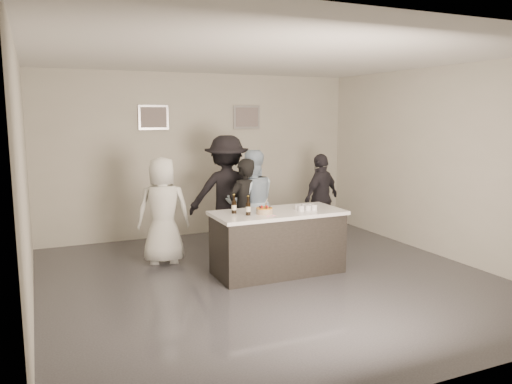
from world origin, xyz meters
TOP-DOWN VIEW (x-y plane):
  - floor at (0.00, 0.00)m, footprint 6.00×6.00m
  - ceiling at (0.00, 0.00)m, footprint 6.00×6.00m
  - wall_back at (0.00, 3.00)m, footprint 6.00×0.04m
  - wall_front at (0.00, -3.00)m, footprint 6.00×0.04m
  - wall_left at (-3.00, 0.00)m, footprint 0.04×6.00m
  - wall_right at (3.00, 0.00)m, footprint 0.04×6.00m
  - picture_left at (-0.90, 2.97)m, footprint 0.54×0.04m
  - picture_right at (0.90, 2.97)m, footprint 0.54×0.04m
  - bar_counter at (0.22, 0.23)m, footprint 1.86×0.86m
  - cake at (-0.03, 0.14)m, footprint 0.23×0.23m
  - beer_bottle_a at (-0.40, 0.34)m, footprint 0.07×0.07m
  - beer_bottle_b at (-0.28, 0.14)m, footprint 0.07×0.07m
  - tumbler_cluster at (0.63, 0.15)m, footprint 0.30×0.19m
  - candles at (-0.03, -0.04)m, footprint 0.24×0.08m
  - person_main_black at (0.06, 1.08)m, footprint 0.67×0.55m
  - person_main_blue at (0.24, 1.23)m, footprint 0.91×0.76m
  - person_guest_left at (-1.15, 1.38)m, footprint 0.90×0.70m
  - person_guest_right at (1.74, 1.54)m, footprint 1.00×0.74m
  - person_guest_back at (-0.01, 1.66)m, footprint 1.39×1.04m

SIDE VIEW (x-z plane):
  - floor at x=0.00m, z-range 0.00..0.00m
  - bar_counter at x=0.22m, z-range 0.00..0.90m
  - person_guest_right at x=1.74m, z-range 0.00..1.57m
  - person_main_black at x=0.06m, z-range 0.00..1.58m
  - person_guest_left at x=-1.15m, z-range 0.00..1.63m
  - person_main_blue at x=0.24m, z-range 0.00..1.70m
  - candles at x=-0.03m, z-range 0.90..0.91m
  - cake at x=-0.03m, z-range 0.90..0.97m
  - tumbler_cluster at x=0.63m, z-range 0.90..0.98m
  - person_guest_back at x=-0.01m, z-range 0.00..1.92m
  - beer_bottle_a at x=-0.40m, z-range 0.90..1.16m
  - beer_bottle_b at x=-0.28m, z-range 0.90..1.16m
  - wall_back at x=0.00m, z-range 0.00..3.00m
  - wall_front at x=0.00m, z-range 0.00..3.00m
  - wall_left at x=-3.00m, z-range 0.00..3.00m
  - wall_right at x=3.00m, z-range 0.00..3.00m
  - picture_left at x=-0.90m, z-range 1.98..2.42m
  - picture_right at x=0.90m, z-range 1.98..2.42m
  - ceiling at x=0.00m, z-range 3.00..3.00m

